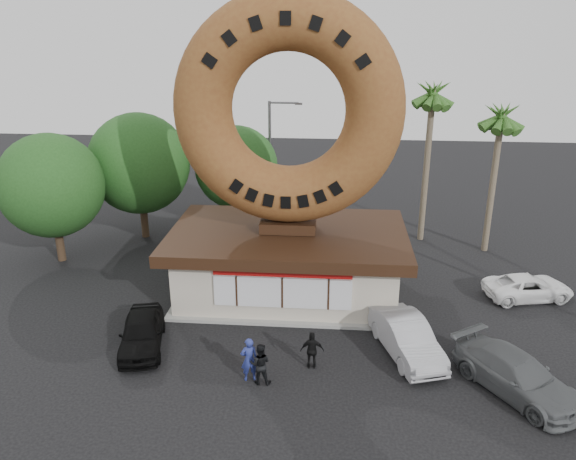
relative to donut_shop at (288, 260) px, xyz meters
The scene contains 16 objects.
ground 6.24m from the donut_shop, 90.00° to the right, with size 90.00×90.00×0.00m, color black.
donut_shop is the anchor object (origin of this frame).
giant_donut 7.14m from the donut_shop, 90.00° to the left, with size 10.20×10.20×2.60m, color brown.
tree_west 12.15m from the donut_shop, 143.55° to the left, with size 6.00×6.00×7.65m.
tree_mid 10.12m from the donut_shop, 113.92° to the left, with size 5.20×5.20×6.63m.
tree_far 13.59m from the donut_shop, 166.94° to the left, with size 5.60×5.60×7.14m.
palm_near 12.83m from the donut_shop, 46.90° to the left, with size 2.60×2.60×9.75m.
palm_far 14.00m from the donut_shop, 30.64° to the left, with size 2.60×2.60×8.75m.
street_lamp 10.54m from the donut_shop, 100.50° to the left, with size 2.11×0.20×8.00m.
person_left 7.32m from the donut_shop, 96.66° to the right, with size 0.64×0.42×1.76m, color navy.
person_center 7.44m from the donut_shop, 93.22° to the right, with size 0.79×0.61×1.62m, color black.
person_right 6.49m from the donut_shop, 76.94° to the right, with size 0.90×0.38×1.54m, color black.
car_black 7.80m from the donut_shop, 135.93° to the right, with size 1.65×4.10×1.40m, color black.
car_silver 7.23m from the donut_shop, 43.82° to the right, with size 1.59×4.56×1.50m, color #A6A7AC.
car_grey 11.38m from the donut_shop, 39.02° to the right, with size 2.01×4.95×1.44m, color #5C5F61.
car_white 11.64m from the donut_shop, ahead, with size 1.93×4.18×1.16m, color white.
Camera 1 is at (2.08, -18.78, 12.60)m, focal length 35.00 mm.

